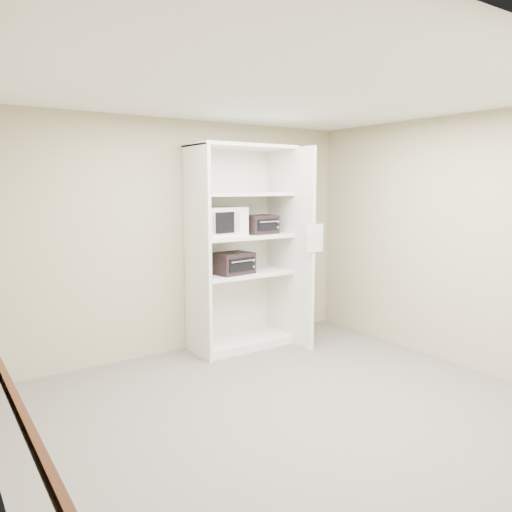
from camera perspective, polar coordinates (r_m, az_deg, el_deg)
floor at (r=4.59m, az=3.47°, el=-17.06°), size 4.50×4.00×0.01m
ceiling at (r=4.23m, az=3.79°, el=18.28°), size 4.50×4.00×0.01m
wall_back at (r=5.90m, az=-8.35°, el=2.14°), size 4.50×0.02×2.70m
wall_right at (r=5.85m, az=21.35°, el=1.62°), size 0.02×4.00×2.70m
shelving_unit at (r=5.99m, az=-1.32°, el=0.20°), size 1.24×0.92×2.42m
microwave at (r=5.84m, az=-4.26°, el=3.97°), size 0.60×0.48×0.33m
toaster_oven_upper at (r=6.06m, az=0.43°, el=3.63°), size 0.42×0.34×0.23m
toaster_oven_lower at (r=5.87m, az=-2.70°, el=-0.83°), size 0.49×0.39×0.25m
paper_sign at (r=5.81m, az=6.80°, el=2.03°), size 0.25×0.03×0.32m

